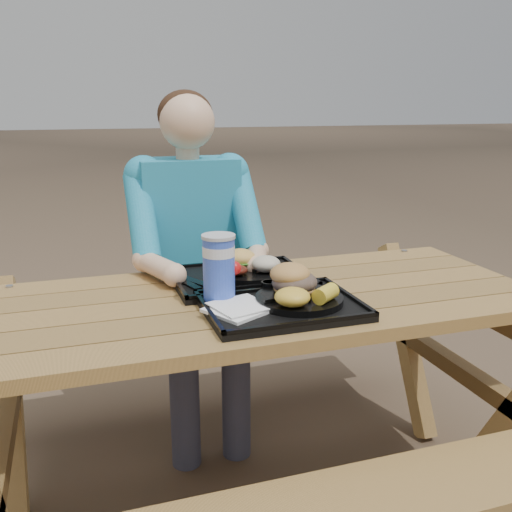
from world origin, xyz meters
name	(u,v)px	position (x,y,z in m)	size (l,w,h in m)	color
ground	(256,498)	(0.00, 0.00, 0.00)	(60.00, 60.00, 0.00)	#999999
picnic_table	(256,402)	(0.00, 0.00, 0.38)	(1.80, 1.49, 0.75)	#999999
tray_near	(281,307)	(0.03, -0.15, 0.76)	(0.45, 0.35, 0.02)	black
tray_far	(240,279)	(-0.01, 0.15, 0.76)	(0.45, 0.35, 0.02)	black
plate_near	(299,299)	(0.08, -0.15, 0.78)	(0.26, 0.26, 0.02)	black
plate_far	(248,272)	(0.02, 0.16, 0.78)	(0.26, 0.26, 0.02)	black
napkin_stack	(238,309)	(-0.11, -0.17, 0.78)	(0.15, 0.15, 0.02)	white
soda_cup	(219,269)	(-0.13, -0.06, 0.87)	(0.09, 0.09, 0.19)	blue
condiment_bbq	(269,286)	(0.04, -0.03, 0.79)	(0.05, 0.05, 0.03)	black
condiment_mustard	(281,284)	(0.08, -0.01, 0.79)	(0.05, 0.05, 0.03)	gold
sandwich	(295,270)	(0.09, -0.10, 0.86)	(0.13, 0.13, 0.13)	#C08643
mac_cheese	(292,297)	(0.03, -0.22, 0.82)	(0.10, 0.10, 0.05)	gold
corn_cob	(326,294)	(0.14, -0.22, 0.81)	(0.08, 0.08, 0.05)	yellow
cutlery_far	(192,280)	(-0.18, 0.15, 0.77)	(0.03, 0.18, 0.01)	black
burger	(240,254)	(0.01, 0.20, 0.84)	(0.11, 0.11, 0.10)	#E4AE50
baked_beans	(237,270)	(-0.03, 0.11, 0.81)	(0.07, 0.07, 0.03)	#501910
potato_salad	(266,264)	(0.07, 0.11, 0.82)	(0.10, 0.10, 0.05)	beige
diner	(192,280)	(-0.09, 0.58, 0.64)	(0.48, 0.84, 1.28)	#1ABBB8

